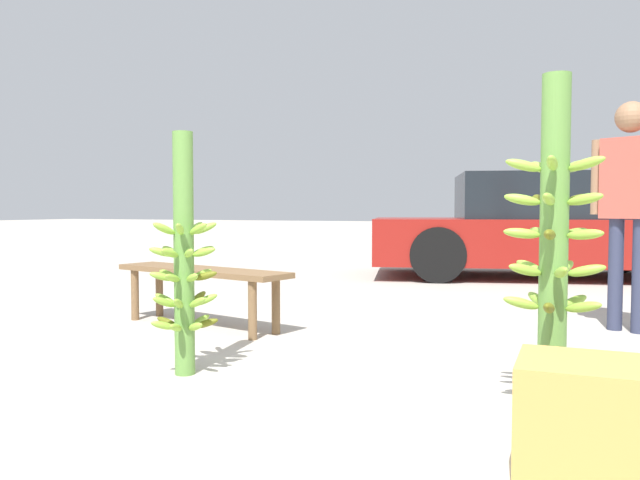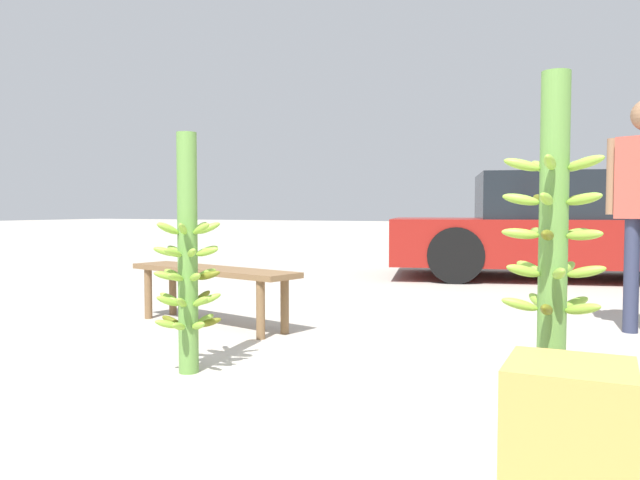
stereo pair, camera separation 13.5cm
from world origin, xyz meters
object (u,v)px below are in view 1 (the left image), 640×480
produce_crate (579,419)px  vendor_person (630,192)px  market_bench (201,277)px  banana_stalk_center (554,244)px  banana_stalk_left (184,261)px  parked_car (540,227)px

produce_crate → vendor_person: bearing=83.3°
vendor_person → market_bench: (-2.90, -0.99, -0.62)m
banana_stalk_center → vendor_person: bearing=78.7°
banana_stalk_left → parked_car: (1.47, 5.66, 0.04)m
banana_stalk_left → parked_car: parked_car is taller
parked_car → vendor_person: bearing=178.0°
market_bench → banana_stalk_center: bearing=-10.7°
market_bench → produce_crate: size_ratio=4.05×
banana_stalk_center → market_bench: (-2.48, 1.15, -0.36)m
banana_stalk_center → vendor_person: size_ratio=0.88×
market_bench → parked_car: parked_car is taller
banana_stalk_left → market_bench: 1.36m
banana_stalk_center → vendor_person: (0.43, 2.14, 0.26)m
banana_stalk_left → market_bench: size_ratio=0.82×
market_bench → produce_crate: market_bench is taller
vendor_person → produce_crate: (-0.32, -2.75, -0.80)m
banana_stalk_left → vendor_person: 3.14m
banana_stalk_center → produce_crate: 0.82m
banana_stalk_center → produce_crate: size_ratio=3.71×
market_bench → parked_car: size_ratio=0.36×
produce_crate → banana_stalk_center: bearing=99.9°
produce_crate → market_bench: bearing=145.7°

